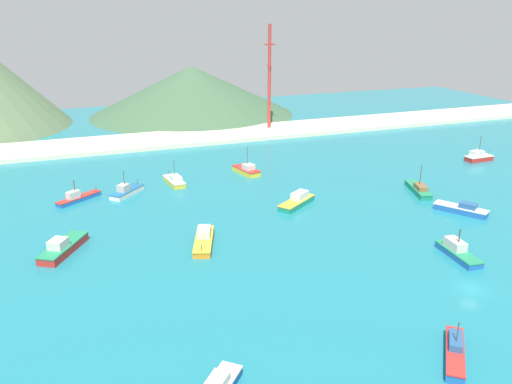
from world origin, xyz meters
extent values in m
cube|color=teal|center=(0.00, 30.00, -0.25)|extent=(260.00, 280.00, 0.50)
cube|color=#1E5BA8|center=(-50.78, 57.53, 0.39)|extent=(9.29, 7.39, 0.77)
cube|color=red|center=(-50.78, 57.53, 0.87)|extent=(9.48, 7.54, 0.20)
cube|color=beige|center=(-51.80, 56.81, 1.72)|extent=(3.01, 2.73, 1.50)
cylinder|color=#4C3823|center=(-47.11, 60.13, 1.31)|extent=(0.46, 0.38, 1.05)
cylinder|color=#4C3823|center=(-51.37, 57.11, 3.58)|extent=(0.19, 0.19, 2.24)
cube|color=#1E5BA8|center=(-13.11, -11.84, 0.52)|extent=(7.47, 8.46, 1.04)
cube|color=red|center=(-13.11, -11.84, 1.14)|extent=(7.62, 8.63, 0.20)
cube|color=#28568C|center=(-12.37, -10.93, 1.66)|extent=(3.46, 3.75, 0.84)
cylinder|color=#4C3823|center=(-12.83, -11.50, 3.31)|extent=(0.12, 0.12, 2.46)
cube|color=red|center=(-54.29, 33.00, 0.63)|extent=(8.30, 10.89, 1.26)
cube|color=#238C5B|center=(-54.29, 33.00, 1.36)|extent=(8.47, 11.11, 0.20)
cube|color=beige|center=(-54.98, 31.84, 2.17)|extent=(3.53, 3.69, 1.42)
cube|color=red|center=(49.25, 52.34, 0.59)|extent=(7.44, 3.10, 1.18)
cube|color=white|center=(49.25, 52.34, 1.28)|extent=(7.59, 3.17, 0.20)
cube|color=silver|center=(48.33, 52.31, 2.10)|extent=(3.33, 2.26, 1.44)
cylinder|color=#4C3823|center=(52.56, 52.44, 2.00)|extent=(0.68, 0.14, 1.59)
cylinder|color=#4C3823|center=(48.98, 52.33, 4.75)|extent=(0.15, 0.15, 3.86)
cube|color=#1E5BA8|center=(5.12, 8.74, 0.46)|extent=(3.56, 9.25, 0.92)
cube|color=#238C5B|center=(5.12, 8.74, 1.02)|extent=(3.63, 9.44, 0.20)
cube|color=beige|center=(5.23, 9.87, 1.84)|extent=(2.38, 3.97, 1.44)
cylinder|color=#4C3823|center=(5.15, 9.11, 3.67)|extent=(0.20, 0.20, 2.23)
cube|color=gold|center=(-11.74, 63.37, 0.55)|extent=(4.96, 8.76, 1.09)
cube|color=red|center=(-11.74, 63.37, 1.19)|extent=(5.06, 8.93, 0.20)
cube|color=beige|center=(-11.50, 62.37, 1.89)|extent=(2.87, 2.97, 1.20)
cylinder|color=#4C3823|center=(-11.61, 62.85, 4.68)|extent=(0.12, 0.12, 4.38)
cube|color=beige|center=(-40.31, -8.20, 1.63)|extent=(3.48, 3.60, 1.05)
cube|color=#198466|center=(18.73, 37.24, 0.48)|extent=(5.70, 10.99, 0.97)
cube|color=#238C5B|center=(18.73, 37.24, 1.07)|extent=(5.81, 11.21, 0.20)
cube|color=brown|center=(18.31, 35.96, 1.66)|extent=(2.98, 4.26, 0.98)
cylinder|color=#4C3823|center=(18.55, 36.70, 4.27)|extent=(0.16, 0.16, 4.24)
cube|color=silver|center=(-40.89, 57.85, 0.48)|extent=(7.95, 8.14, 0.97)
cube|color=#1E669E|center=(-40.89, 57.85, 1.07)|extent=(8.11, 8.30, 0.20)
cube|color=#B2ADA3|center=(-41.64, 57.06, 1.90)|extent=(3.00, 3.01, 1.46)
cylinder|color=#4C3823|center=(-38.18, 60.69, 1.65)|extent=(0.49, 0.50, 1.32)
cylinder|color=#4C3823|center=(-41.33, 57.39, 4.06)|extent=(0.13, 0.13, 2.86)
cube|color=#1E5BA8|center=(18.98, 24.23, 0.55)|extent=(7.43, 9.73, 1.09)
cube|color=white|center=(18.98, 24.23, 1.19)|extent=(7.57, 9.93, 0.20)
cube|color=#28568C|center=(19.64, 23.19, 1.80)|extent=(3.29, 3.66, 1.00)
cube|color=#198466|center=(-9.51, 39.04, 0.51)|extent=(9.72, 8.01, 1.02)
cube|color=gold|center=(-9.51, 39.04, 1.12)|extent=(9.91, 8.17, 0.20)
cube|color=silver|center=(-8.50, 39.75, 1.91)|extent=(4.41, 3.99, 1.38)
cube|color=gold|center=(-29.82, 61.49, 0.48)|extent=(3.68, 8.47, 0.96)
cube|color=white|center=(-29.82, 61.49, 1.06)|extent=(3.75, 8.64, 0.20)
cube|color=silver|center=(-29.70, 60.47, 1.70)|extent=(2.45, 3.71, 1.09)
cylinder|color=#4C3823|center=(-30.25, 65.16, 1.63)|extent=(0.19, 0.58, 1.30)
cylinder|color=#4C3823|center=(-29.78, 61.17, 3.96)|extent=(0.10, 0.10, 3.43)
cube|color=orange|center=(-31.99, 27.69, 0.49)|extent=(6.19, 11.09, 0.99)
cube|color=gold|center=(-31.99, 27.69, 1.09)|extent=(6.32, 11.31, 0.20)
cube|color=beige|center=(-31.55, 28.96, 1.81)|extent=(3.25, 4.26, 1.24)
cylinder|color=#4C3823|center=(-33.57, 23.12, 1.68)|extent=(0.30, 0.59, 1.34)
cube|color=beige|center=(0.00, 101.99, 0.60)|extent=(247.00, 18.96, 1.20)
cone|color=#3D6042|center=(-5.62, 141.54, 8.90)|extent=(75.75, 75.75, 17.80)
cylinder|color=#B7332D|center=(10.60, 104.32, 16.72)|extent=(1.06, 1.06, 33.44)
cylinder|color=#B7332D|center=(10.60, 104.32, 27.42)|extent=(3.34, 0.53, 0.53)
cylinder|color=#B7332D|center=(10.60, 104.32, 20.73)|extent=(0.53, 2.68, 0.53)
camera|label=1|loc=(-51.73, -50.39, 37.79)|focal=36.48mm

